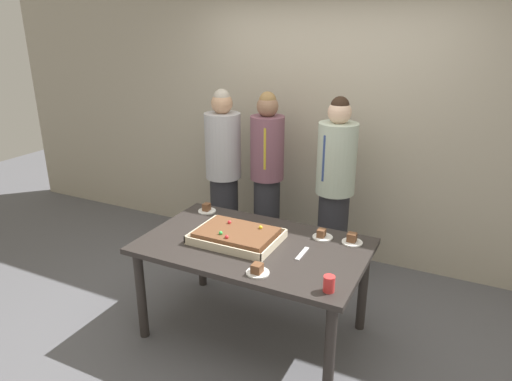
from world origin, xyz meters
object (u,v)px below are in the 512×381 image
object	(u,v)px
party_table	(253,255)
plated_slice_near_right	(207,209)
cake_server_utensil	(302,254)
drink_cup_nearest	(329,284)
plated_slice_far_right	(322,235)
person_striped_tie_right	(224,173)
person_serving_front	(335,189)
sheet_cake	(237,236)
person_green_shirt_behind	(267,176)
plated_slice_far_left	(257,270)
plated_slice_near_left	(352,240)

from	to	relation	value
party_table	plated_slice_near_right	distance (m)	0.73
cake_server_utensil	drink_cup_nearest	bearing A→B (deg)	-50.02
plated_slice_far_right	person_striped_tie_right	bearing A→B (deg)	149.89
person_striped_tie_right	person_serving_front	bearing A→B (deg)	57.11
sheet_cake	drink_cup_nearest	distance (m)	0.89
drink_cup_nearest	sheet_cake	bearing A→B (deg)	156.49
drink_cup_nearest	person_green_shirt_behind	size ratio (longest dim) A/B	0.06
plated_slice_far_left	person_striped_tie_right	distance (m)	1.77
sheet_cake	cake_server_utensil	xyz separation A→B (m)	(0.51, 0.01, -0.03)
plated_slice_near_right	person_striped_tie_right	world-z (taller)	person_striped_tie_right
cake_server_utensil	sheet_cake	bearing A→B (deg)	-178.52
plated_slice_far_right	person_striped_tie_right	xyz separation A→B (m)	(-1.26, 0.73, 0.09)
party_table	person_striped_tie_right	xyz separation A→B (m)	(-0.85, 1.04, 0.20)
plated_slice_far_left	plated_slice_near_right	bearing A→B (deg)	138.82
plated_slice_near_left	person_striped_tie_right	bearing A→B (deg)	154.30
plated_slice_near_left	drink_cup_nearest	xyz separation A→B (m)	(0.05, -0.69, 0.03)
plated_slice_far_left	drink_cup_nearest	xyz separation A→B (m)	(0.47, 0.01, 0.03)
plated_slice_near_right	person_serving_front	world-z (taller)	person_serving_front
plated_slice_near_left	party_table	bearing A→B (deg)	-152.48
person_green_shirt_behind	person_striped_tie_right	distance (m)	0.44
plated_slice_far_right	sheet_cake	bearing A→B (deg)	-149.67
plated_slice_near_left	plated_slice_far_left	distance (m)	0.81
plated_slice_near_right	cake_server_utensil	xyz separation A→B (m)	(0.99, -0.36, -0.02)
party_table	plated_slice_near_left	bearing A→B (deg)	27.52
plated_slice_far_left	cake_server_utensil	xyz separation A→B (m)	(0.16, 0.37, -0.02)
cake_server_utensil	person_serving_front	bearing A→B (deg)	95.57
plated_slice_far_right	person_serving_front	world-z (taller)	person_serving_front
drink_cup_nearest	plated_slice_near_right	bearing A→B (deg)	150.91
plated_slice_near_left	sheet_cake	bearing A→B (deg)	-156.24
plated_slice_near_left	plated_slice_near_right	distance (m)	1.25
plated_slice_near_right	plated_slice_far_right	size ratio (longest dim) A/B	1.00
drink_cup_nearest	person_serving_front	size ratio (longest dim) A/B	0.06
sheet_cake	plated_slice_near_left	world-z (taller)	sheet_cake
party_table	plated_slice_far_left	distance (m)	0.44
party_table	plated_slice_far_right	world-z (taller)	plated_slice_far_right
plated_slice_near_left	cake_server_utensil	world-z (taller)	plated_slice_near_left
plated_slice_near_left	person_green_shirt_behind	distance (m)	1.31
drink_cup_nearest	person_striped_tie_right	xyz separation A→B (m)	(-1.53, 1.40, 0.06)
plated_slice_near_left	drink_cup_nearest	size ratio (longest dim) A/B	1.50
person_serving_front	plated_slice_near_left	bearing A→B (deg)	46.58
plated_slice_near_right	drink_cup_nearest	bearing A→B (deg)	-29.09
plated_slice_near_right	person_serving_front	bearing A→B (deg)	38.45
sheet_cake	drink_cup_nearest	bearing A→B (deg)	-23.51
plated_slice_near_left	plated_slice_far_right	distance (m)	0.22
party_table	person_striped_tie_right	bearing A→B (deg)	129.17
plated_slice_near_right	plated_slice_far_right	distance (m)	1.03
plated_slice_far_left	person_striped_tie_right	size ratio (longest dim) A/B	0.09
party_table	plated_slice_far_left	size ratio (longest dim) A/B	10.74
plated_slice_far_left	person_serving_front	distance (m)	1.44
party_table	plated_slice_far_left	xyz separation A→B (m)	(0.21, -0.37, 0.11)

